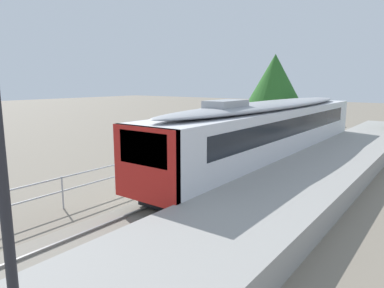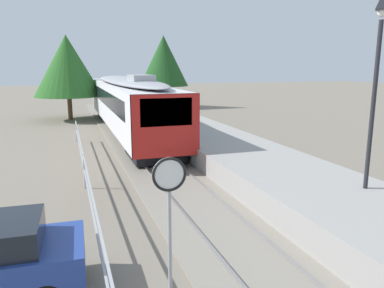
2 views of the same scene
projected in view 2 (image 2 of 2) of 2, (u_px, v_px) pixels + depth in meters
ground_plane at (92, 180)px, 14.58m from camera, size 160.00×160.00×0.00m
track_rails at (167, 172)px, 15.50m from camera, size 3.20×60.00×0.14m
commuter_train at (127, 100)px, 24.46m from camera, size 2.82×20.60×3.74m
station_platform at (239, 156)px, 16.43m from camera, size 3.90×60.00×0.90m
platform_lamp_mid_platform at (378, 54)px, 9.98m from camera, size 0.34×0.34×5.35m
speed_limit_sign at (169, 195)px, 6.49m from camera, size 0.61×0.10×2.81m
tree_behind_carpark at (67, 66)px, 30.25m from camera, size 5.43×5.43×6.81m
tree_behind_station_far at (164, 61)px, 39.48m from camera, size 5.15×5.15×7.49m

